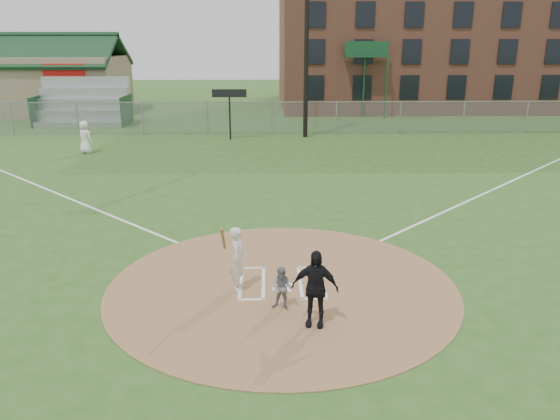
{
  "coord_description": "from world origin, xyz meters",
  "views": [
    {
      "loc": [
        -0.34,
        -12.02,
        5.71
      ],
      "look_at": [
        0.0,
        2.0,
        1.3
      ],
      "focal_mm": 35.0,
      "sensor_mm": 36.0,
      "label": 1
    }
  ],
  "objects_px": {
    "catcher": "(282,288)",
    "umpire": "(315,288)",
    "home_plate": "(283,287)",
    "ondeck_player": "(85,137)",
    "batter_at_plate": "(238,258)"
  },
  "relations": [
    {
      "from": "catcher",
      "to": "batter_at_plate",
      "type": "distance_m",
      "value": 1.46
    },
    {
      "from": "home_plate",
      "to": "catcher",
      "type": "distance_m",
      "value": 1.15
    },
    {
      "from": "ondeck_player",
      "to": "batter_at_plate",
      "type": "xyz_separation_m",
      "value": [
        8.74,
        -16.48,
        -0.04
      ]
    },
    {
      "from": "catcher",
      "to": "ondeck_player",
      "type": "height_order",
      "value": "ondeck_player"
    },
    {
      "from": "home_plate",
      "to": "umpire",
      "type": "distance_m",
      "value": 2.03
    },
    {
      "from": "catcher",
      "to": "umpire",
      "type": "relative_size",
      "value": 0.59
    },
    {
      "from": "catcher",
      "to": "umpire",
      "type": "distance_m",
      "value": 1.02
    },
    {
      "from": "batter_at_plate",
      "to": "ondeck_player",
      "type": "bearing_deg",
      "value": 117.92
    },
    {
      "from": "home_plate",
      "to": "catcher",
      "type": "height_order",
      "value": "catcher"
    },
    {
      "from": "home_plate",
      "to": "umpire",
      "type": "relative_size",
      "value": 0.28
    },
    {
      "from": "home_plate",
      "to": "ondeck_player",
      "type": "xyz_separation_m",
      "value": [
        -9.79,
        16.45,
        0.8
      ]
    },
    {
      "from": "umpire",
      "to": "catcher",
      "type": "bearing_deg",
      "value": 143.85
    },
    {
      "from": "umpire",
      "to": "ondeck_player",
      "type": "distance_m",
      "value": 20.97
    },
    {
      "from": "home_plate",
      "to": "batter_at_plate",
      "type": "relative_size",
      "value": 0.26
    },
    {
      "from": "ondeck_player",
      "to": "home_plate",
      "type": "bearing_deg",
      "value": 150.62
    }
  ]
}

